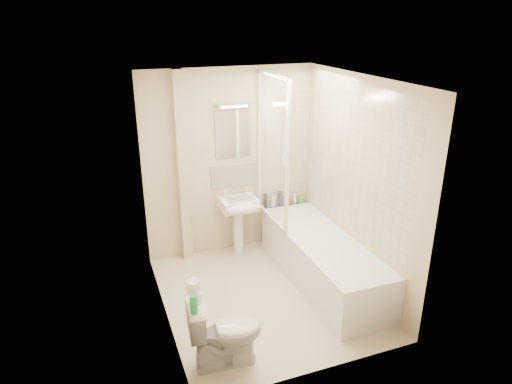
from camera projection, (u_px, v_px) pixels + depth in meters
name	position (u px, v px, depth m)	size (l,w,h in m)	color
floor	(265.00, 296.00, 5.16)	(2.50, 2.50, 0.00)	beige
wall_back	(229.00, 163.00, 5.81)	(2.20, 0.02, 2.40)	beige
wall_left	(159.00, 213.00, 4.36)	(0.02, 2.50, 2.40)	beige
wall_right	(357.00, 185.00, 5.08)	(0.02, 2.50, 2.40)	beige
ceiling	(267.00, 79.00, 4.29)	(2.20, 2.50, 0.02)	white
tile_back	(284.00, 141.00, 5.97)	(0.70, 0.01, 1.75)	beige
tile_right	(355.00, 164.00, 5.05)	(0.01, 2.10, 1.75)	beige
pipe_boxing	(182.00, 170.00, 5.56)	(0.12, 0.12, 2.40)	beige
splashback	(234.00, 176.00, 5.88)	(0.60, 0.01, 0.30)	beige
mirror	(233.00, 134.00, 5.68)	(0.46, 0.01, 0.60)	white
strip_light	(233.00, 105.00, 5.53)	(0.42, 0.07, 0.07)	silver
bathtub	(322.00, 259.00, 5.36)	(0.70, 2.10, 0.55)	white
shower_screen	(272.00, 150.00, 5.46)	(0.04, 0.92, 1.80)	white
shower_fixture	(286.00, 133.00, 5.88)	(0.10, 0.16, 0.99)	white
pedestal_sink	(240.00, 211.00, 5.83)	(0.46, 0.44, 0.89)	white
bottle_black_a	(265.00, 201.00, 6.09)	(0.05, 0.05, 0.20)	black
bottle_white_a	(273.00, 202.00, 6.14)	(0.06, 0.06, 0.13)	white
bottle_black_b	(280.00, 199.00, 6.16)	(0.07, 0.07, 0.19)	black
bottle_blue	(283.00, 201.00, 6.18)	(0.05, 0.05, 0.13)	navy
bottle_cream	(287.00, 199.00, 6.20)	(0.05, 0.05, 0.17)	#F8E7C0
bottle_white_b	(295.00, 199.00, 6.24)	(0.05, 0.05, 0.13)	silver
bottle_green	(301.00, 200.00, 6.28)	(0.07, 0.07, 0.08)	green
toilet	(225.00, 332.00, 4.06)	(0.68, 0.43, 0.66)	white
toilet_roll_lower	(196.00, 298.00, 3.90)	(0.10, 0.10, 0.09)	white
toilet_roll_upper	(193.00, 286.00, 3.89)	(0.12, 0.12, 0.11)	white
green_bottle	(194.00, 304.00, 3.75)	(0.06, 0.06, 0.17)	green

